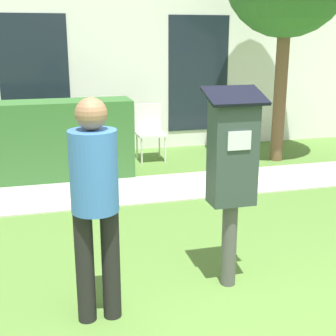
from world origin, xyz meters
TOP-DOWN VIEW (x-y plane):
  - sidewalk at (0.00, 3.66)m, footprint 12.00×1.10m
  - building_facade at (0.00, 6.06)m, footprint 10.00×0.26m
  - parking_meter at (0.06, 1.11)m, footprint 0.44×0.31m
  - person_standing at (-1.01, 0.91)m, footprint 0.32×0.32m
  - outdoor_chair_left at (-0.95, 5.41)m, footprint 0.44×0.44m
  - outdoor_chair_middle at (0.33, 5.19)m, footprint 0.44×0.44m
  - hedge_row at (-1.30, 4.48)m, footprint 2.39×0.60m

SIDE VIEW (x-z plane):
  - sidewalk at x=0.00m, z-range 0.00..0.02m
  - outdoor_chair_left at x=-0.95m, z-range 0.08..0.98m
  - outdoor_chair_middle at x=0.33m, z-range 0.08..0.98m
  - hedge_row at x=-1.30m, z-range 0.00..1.10m
  - person_standing at x=-1.01m, z-range 0.14..1.72m
  - parking_meter at x=0.06m, z-range 0.22..1.81m
  - building_facade at x=0.00m, z-range 0.00..3.20m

